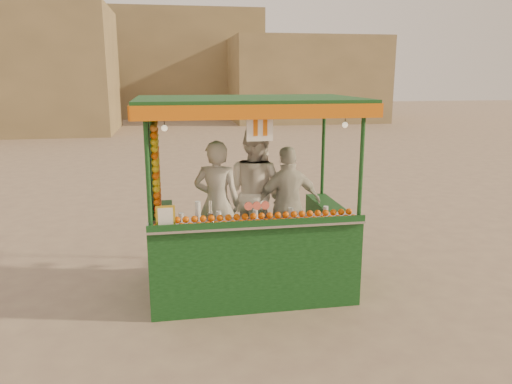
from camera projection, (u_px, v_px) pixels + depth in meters
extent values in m
plane|color=#776255|center=(276.00, 281.00, 6.80)|extent=(90.00, 90.00, 0.00)
cube|color=#927B53|center=(6.00, 70.00, 23.76)|extent=(10.00, 6.00, 6.00)
cube|color=#927B53|center=(305.00, 80.00, 30.40)|extent=(9.00, 6.00, 5.00)
cube|color=#927B53|center=(157.00, 64.00, 34.40)|extent=(14.00, 7.00, 7.00)
cube|color=#0E3312|center=(249.00, 277.00, 6.57)|extent=(2.52, 1.55, 0.29)
cylinder|color=black|center=(183.00, 279.00, 6.42)|extent=(0.35, 0.10, 0.35)
cylinder|color=black|center=(312.00, 270.00, 6.71)|extent=(0.35, 0.10, 0.35)
cube|color=#0E3312|center=(257.00, 256.00, 5.84)|extent=(2.52, 0.29, 0.78)
cube|color=#0E3312|center=(162.00, 241.00, 6.35)|extent=(0.29, 1.26, 0.78)
cube|color=#0E3312|center=(328.00, 232.00, 6.73)|extent=(0.29, 1.26, 0.78)
cube|color=#B2B2B7|center=(257.00, 222.00, 5.78)|extent=(2.52, 0.45, 0.03)
cylinder|color=#0E3312|center=(148.00, 172.00, 5.30)|extent=(0.05, 0.05, 1.36)
cylinder|color=#0E3312|center=(361.00, 165.00, 5.71)|extent=(0.05, 0.05, 1.36)
cylinder|color=#0E3312|center=(152.00, 152.00, 6.69)|extent=(0.05, 0.05, 1.36)
cylinder|color=#0E3312|center=(323.00, 148.00, 7.10)|extent=(0.05, 0.05, 1.36)
cube|color=#0E3312|center=(248.00, 101.00, 6.04)|extent=(2.71, 1.75, 0.08)
cube|color=#D3630B|center=(261.00, 112.00, 5.22)|extent=(2.71, 0.04, 0.16)
cube|color=#D3630B|center=(238.00, 103.00, 6.89)|extent=(2.71, 0.04, 0.16)
cube|color=#D3630B|center=(135.00, 108.00, 5.82)|extent=(0.04, 1.75, 0.16)
cube|color=#D3630B|center=(353.00, 106.00, 6.28)|extent=(0.04, 1.75, 0.16)
cylinder|color=#E35A45|center=(257.00, 206.00, 5.60)|extent=(0.10, 0.02, 0.10)
cube|color=gold|center=(166.00, 217.00, 5.45)|extent=(0.21, 0.02, 0.27)
cube|color=white|center=(260.00, 128.00, 5.33)|extent=(0.29, 0.01, 0.29)
sphere|color=#FFE5B2|center=(164.00, 128.00, 5.29)|extent=(0.07, 0.07, 0.07)
sphere|color=#FFE5B2|center=(345.00, 125.00, 5.63)|extent=(0.07, 0.07, 0.07)
imported|color=beige|center=(217.00, 203.00, 6.47)|extent=(0.69, 0.55, 1.67)
imported|color=white|center=(255.00, 192.00, 6.74)|extent=(1.11, 1.12, 1.82)
imported|color=beige|center=(288.00, 205.00, 6.60)|extent=(0.96, 0.49, 1.57)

